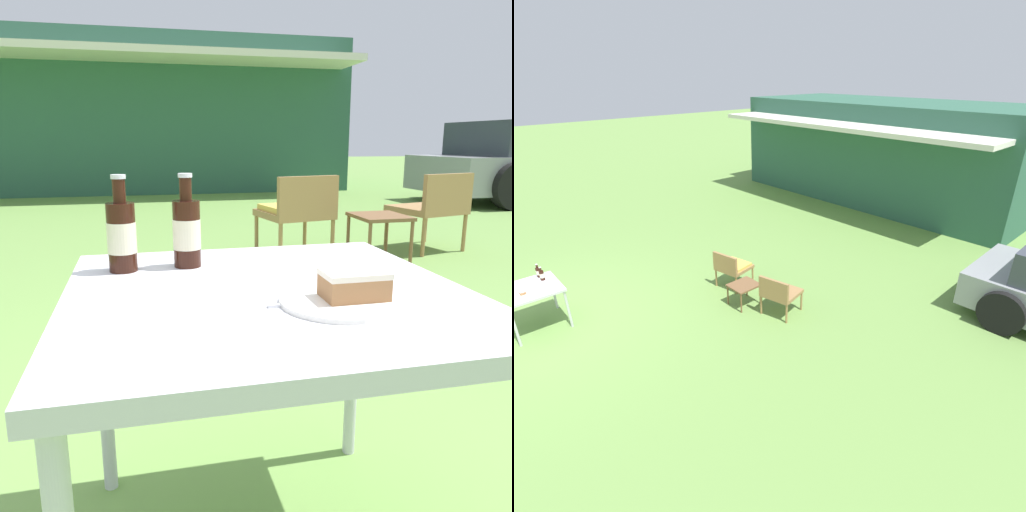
# 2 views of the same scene
# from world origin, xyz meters

# --- Properties ---
(cabin_building) EXTENTS (9.05, 5.08, 3.02)m
(cabin_building) POSITION_xyz_m (-0.50, 10.80, 1.52)
(cabin_building) COLOR #2D5B47
(cabin_building) RESTS_ON ground_plane
(wicker_chair_cushioned) EXTENTS (0.67, 0.65, 0.74)m
(wicker_chair_cushioned) POSITION_xyz_m (1.10, 3.21, 0.44)
(wicker_chair_cushioned) COLOR #9E7547
(wicker_chair_cushioned) RESTS_ON ground_plane
(wicker_chair_plain) EXTENTS (0.69, 0.67, 0.74)m
(wicker_chair_plain) POSITION_xyz_m (2.44, 3.19, 0.43)
(wicker_chair_plain) COLOR #9E7547
(wicker_chair_plain) RESTS_ON ground_plane
(garden_side_table) EXTENTS (0.43, 0.49, 0.40)m
(garden_side_table) POSITION_xyz_m (1.78, 2.95, 0.35)
(garden_side_table) COLOR brown
(garden_side_table) RESTS_ON ground_plane
(patio_table) EXTENTS (0.86, 0.85, 0.72)m
(patio_table) POSITION_xyz_m (0.00, 0.00, 0.65)
(patio_table) COLOR silver
(patio_table) RESTS_ON ground_plane
(cake_on_plate) EXTENTS (0.24, 0.24, 0.07)m
(cake_on_plate) POSITION_xyz_m (0.13, -0.13, 0.74)
(cake_on_plate) COLOR white
(cake_on_plate) RESTS_ON patio_table
(cola_bottle_near) EXTENTS (0.07, 0.07, 0.24)m
(cola_bottle_near) POSITION_xyz_m (-0.15, 0.24, 0.81)
(cola_bottle_near) COLOR black
(cola_bottle_near) RESTS_ON patio_table
(cola_bottle_far) EXTENTS (0.07, 0.07, 0.24)m
(cola_bottle_far) POSITION_xyz_m (-0.31, 0.23, 0.81)
(cola_bottle_far) COLOR black
(cola_bottle_far) RESTS_ON patio_table
(fork) EXTENTS (0.17, 0.01, 0.01)m
(fork) POSITION_xyz_m (0.06, -0.13, 0.72)
(fork) COLOR silver
(fork) RESTS_ON patio_table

